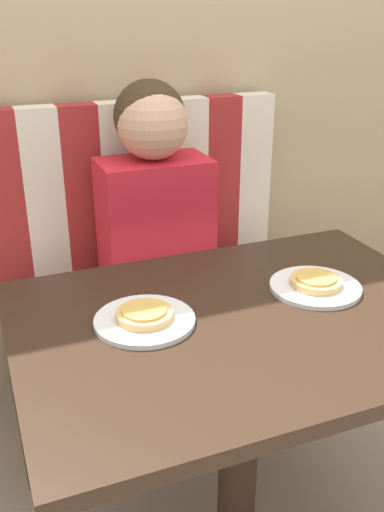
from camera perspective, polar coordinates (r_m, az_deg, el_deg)
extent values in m
cube|color=tan|center=(2.00, -7.03, 21.90)|extent=(7.00, 0.05, 2.60)
cube|color=#382319|center=(2.05, -3.34, -9.35)|extent=(1.01, 0.48, 0.49)
cube|color=maroon|center=(1.92, -18.27, 5.02)|extent=(0.13, 0.08, 0.59)
cube|color=beige|center=(1.93, -14.56, 5.56)|extent=(0.13, 0.08, 0.59)
cube|color=maroon|center=(1.95, -10.90, 6.07)|extent=(0.13, 0.08, 0.59)
cube|color=beige|center=(1.98, -7.31, 6.54)|extent=(0.13, 0.08, 0.59)
cube|color=maroon|center=(2.01, -3.82, 6.97)|extent=(0.13, 0.08, 0.59)
cube|color=beige|center=(2.05, -0.45, 7.36)|extent=(0.13, 0.08, 0.59)
cube|color=maroon|center=(2.10, 2.78, 7.72)|extent=(0.13, 0.08, 0.59)
cube|color=beige|center=(2.15, 5.87, 8.03)|extent=(0.13, 0.08, 0.59)
cube|color=black|center=(1.30, 5.21, -6.55)|extent=(1.02, 0.75, 0.03)
cylinder|color=black|center=(1.52, 4.68, -18.38)|extent=(0.10, 0.10, 0.69)
cube|color=red|center=(1.83, -3.68, 2.88)|extent=(0.34, 0.21, 0.44)
sphere|color=tan|center=(1.74, -3.97, 13.02)|extent=(0.21, 0.21, 0.21)
sphere|color=#382819|center=(1.77, -4.26, 13.78)|extent=(0.22, 0.22, 0.22)
cylinder|color=white|center=(1.26, -4.76, -6.44)|extent=(0.22, 0.22, 0.01)
cylinder|color=white|center=(1.43, 12.21, -3.04)|extent=(0.22, 0.22, 0.01)
cylinder|color=tan|center=(1.25, -4.78, -5.86)|extent=(0.13, 0.13, 0.02)
cylinder|color=gold|center=(1.25, -4.80, -5.40)|extent=(0.10, 0.10, 0.01)
cylinder|color=tan|center=(1.43, 12.26, -2.52)|extent=(0.13, 0.13, 0.02)
cylinder|color=gold|center=(1.42, 12.30, -2.10)|extent=(0.10, 0.10, 0.01)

